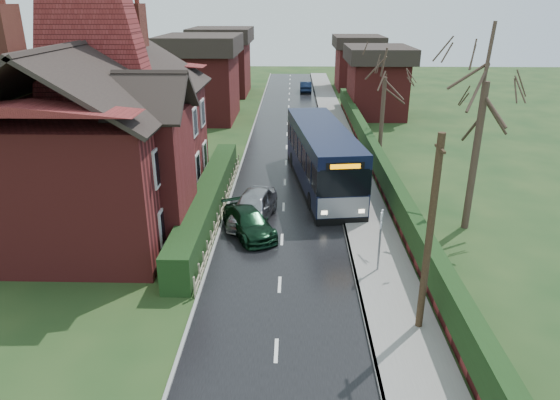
{
  "coord_description": "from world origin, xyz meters",
  "views": [
    {
      "loc": [
        0.46,
        -18.98,
        10.36
      ],
      "look_at": [
        -0.1,
        2.54,
        1.8
      ],
      "focal_mm": 32.0,
      "sensor_mm": 36.0,
      "label": 1
    }
  ],
  "objects_px": {
    "bus": "(322,158)",
    "telegraph_pole": "(429,237)",
    "brick_house": "(106,133)",
    "bus_stop_sign": "(380,232)",
    "car_green": "(249,222)",
    "car_silver": "(253,207)"
  },
  "relations": [
    {
      "from": "car_green",
      "to": "telegraph_pole",
      "type": "relative_size",
      "value": 0.6
    },
    {
      "from": "car_silver",
      "to": "telegraph_pole",
      "type": "height_order",
      "value": "telegraph_pole"
    },
    {
      "from": "car_silver",
      "to": "bus_stop_sign",
      "type": "relative_size",
      "value": 1.64
    },
    {
      "from": "brick_house",
      "to": "bus_stop_sign",
      "type": "bearing_deg",
      "value": -23.98
    },
    {
      "from": "bus",
      "to": "bus_stop_sign",
      "type": "relative_size",
      "value": 4.34
    },
    {
      "from": "bus_stop_sign",
      "to": "bus",
      "type": "bearing_deg",
      "value": 116.88
    },
    {
      "from": "bus",
      "to": "telegraph_pole",
      "type": "distance_m",
      "value": 14.51
    },
    {
      "from": "car_silver",
      "to": "telegraph_pole",
      "type": "xyz_separation_m",
      "value": [
        6.3,
        -8.87,
        2.69
      ]
    },
    {
      "from": "brick_house",
      "to": "telegraph_pole",
      "type": "bearing_deg",
      "value": -34.98
    },
    {
      "from": "telegraph_pole",
      "to": "car_green",
      "type": "bearing_deg",
      "value": 129.57
    },
    {
      "from": "brick_house",
      "to": "bus",
      "type": "height_order",
      "value": "brick_house"
    },
    {
      "from": "car_silver",
      "to": "car_green",
      "type": "xyz_separation_m",
      "value": [
        -0.1,
        -1.51,
        -0.18
      ]
    },
    {
      "from": "brick_house",
      "to": "car_green",
      "type": "height_order",
      "value": "brick_house"
    },
    {
      "from": "brick_house",
      "to": "car_silver",
      "type": "bearing_deg",
      "value": -4.73
    },
    {
      "from": "car_silver",
      "to": "car_green",
      "type": "height_order",
      "value": "car_silver"
    },
    {
      "from": "telegraph_pole",
      "to": "bus_stop_sign",
      "type": "bearing_deg",
      "value": 100.43
    },
    {
      "from": "bus",
      "to": "telegraph_pole",
      "type": "xyz_separation_m",
      "value": [
        2.59,
        -14.17,
        1.69
      ]
    },
    {
      "from": "brick_house",
      "to": "bus_stop_sign",
      "type": "height_order",
      "value": "brick_house"
    },
    {
      "from": "car_green",
      "to": "bus_stop_sign",
      "type": "height_order",
      "value": "bus_stop_sign"
    },
    {
      "from": "car_green",
      "to": "telegraph_pole",
      "type": "distance_m",
      "value": 10.17
    },
    {
      "from": "brick_house",
      "to": "car_silver",
      "type": "relative_size",
      "value": 3.22
    },
    {
      "from": "bus",
      "to": "bus_stop_sign",
      "type": "bearing_deg",
      "value": -87.75
    }
  ]
}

